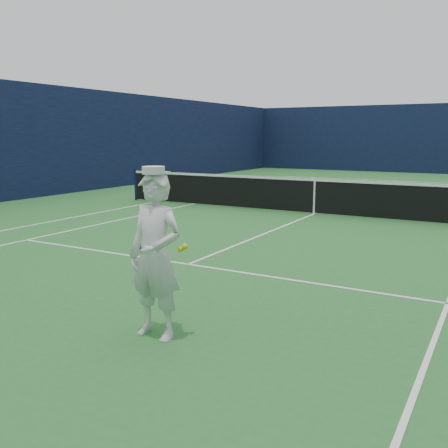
# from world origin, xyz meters

# --- Properties ---
(ground) EXTENTS (80.00, 80.00, 0.00)m
(ground) POSITION_xyz_m (0.00, 0.00, 0.00)
(ground) COLOR #27682B
(ground) RESTS_ON ground
(court_markings) EXTENTS (11.03, 23.83, 0.01)m
(court_markings) POSITION_xyz_m (0.00, 0.00, 0.00)
(court_markings) COLOR white
(court_markings) RESTS_ON ground
(windscreen_fence) EXTENTS (20.12, 36.12, 4.00)m
(windscreen_fence) POSITION_xyz_m (0.00, 0.00, 2.00)
(windscreen_fence) COLOR #0E1633
(windscreen_fence) RESTS_ON ground
(tennis_net) EXTENTS (12.88, 0.09, 1.07)m
(tennis_net) POSITION_xyz_m (0.00, 0.00, 0.55)
(tennis_net) COLOR #141E4C
(tennis_net) RESTS_ON ground
(tennis_player) EXTENTS (0.76, 0.49, 1.88)m
(tennis_player) POSITION_xyz_m (1.42, -9.16, 0.92)
(tennis_player) COLOR white
(tennis_player) RESTS_ON ground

